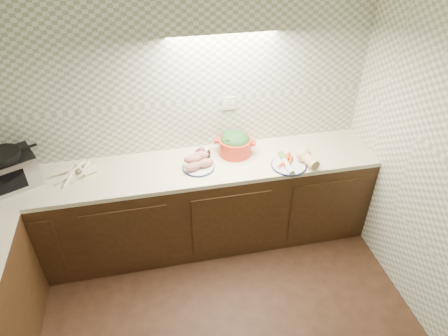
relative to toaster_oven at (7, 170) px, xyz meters
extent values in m
cube|color=white|center=(1.31, -1.55, 1.53)|extent=(3.60, 3.60, 0.05)
cube|color=gray|center=(1.31, 0.22, 0.26)|extent=(3.60, 0.05, 2.60)
cube|color=#BCB994|center=(1.86, 0.24, 0.28)|extent=(0.13, 0.01, 0.12)
cube|color=black|center=(1.31, -0.05, -0.61)|extent=(3.60, 0.60, 0.86)
cube|color=#F4E8BE|center=(1.31, -0.05, -0.16)|extent=(3.60, 0.60, 0.04)
cube|color=black|center=(0.00, 0.01, -0.01)|extent=(0.52, 0.47, 0.26)
cube|color=#A6A6AB|center=(0.07, -0.14, -0.01)|extent=(0.39, 0.19, 0.26)
cube|color=black|center=(0.07, -0.14, -0.01)|extent=(0.25, 0.12, 0.17)
cylinder|color=black|center=(0.00, 0.01, 0.14)|extent=(0.37, 0.37, 0.05)
cone|color=#F5F2C2|center=(0.48, -0.04, -0.12)|extent=(0.11, 0.21, 0.04)
cone|color=#F5F2C2|center=(0.40, 0.05, -0.12)|extent=(0.08, 0.20, 0.04)
cone|color=#F5F2C2|center=(0.58, 0.09, -0.12)|extent=(0.21, 0.14, 0.04)
cone|color=#F5F2C2|center=(0.39, -0.01, -0.12)|extent=(0.09, 0.19, 0.05)
cone|color=#F5F2C2|center=(0.50, -0.04, -0.12)|extent=(0.14, 0.21, 0.05)
cone|color=#F5F2C2|center=(0.48, -0.04, -0.12)|extent=(0.07, 0.17, 0.04)
cone|color=#F5F2C2|center=(0.60, -0.03, -0.12)|extent=(0.11, 0.22, 0.04)
cone|color=#F5F2C2|center=(0.55, 0.08, -0.09)|extent=(0.17, 0.11, 0.04)
cone|color=#F5F2C2|center=(0.55, 0.03, -0.10)|extent=(0.06, 0.18, 0.05)
cone|color=#F5F2C2|center=(0.43, -0.08, -0.10)|extent=(0.12, 0.17, 0.05)
cylinder|color=#141C42|center=(1.52, -0.09, -0.14)|extent=(0.28, 0.28, 0.01)
cylinder|color=silver|center=(1.52, -0.09, -0.13)|extent=(0.26, 0.26, 0.02)
ellipsoid|color=tan|center=(1.48, -0.13, -0.09)|extent=(0.17, 0.13, 0.07)
ellipsoid|color=tan|center=(1.58, -0.10, -0.09)|extent=(0.17, 0.13, 0.07)
ellipsoid|color=tan|center=(1.51, -0.05, -0.09)|extent=(0.17, 0.13, 0.07)
ellipsoid|color=tan|center=(1.48, -0.08, -0.05)|extent=(0.17, 0.13, 0.07)
ellipsoid|color=tan|center=(1.55, -0.04, -0.05)|extent=(0.17, 0.13, 0.07)
cylinder|color=black|center=(1.59, 0.07, -0.12)|extent=(0.14, 0.14, 0.05)
sphere|color=maroon|center=(1.58, 0.07, -0.08)|extent=(0.07, 0.07, 0.07)
sphere|color=white|center=(1.62, 0.08, -0.09)|extent=(0.04, 0.04, 0.04)
cylinder|color=red|center=(1.88, 0.07, -0.07)|extent=(0.39, 0.39, 0.15)
cube|color=red|center=(1.73, 0.13, -0.02)|extent=(0.06, 0.07, 0.02)
cube|color=red|center=(2.04, 0.01, -0.02)|extent=(0.06, 0.07, 0.02)
ellipsoid|color=#2B6227|center=(1.88, 0.07, -0.01)|extent=(0.27, 0.27, 0.15)
cylinder|color=#141C42|center=(2.29, -0.23, -0.14)|extent=(0.31, 0.31, 0.01)
cylinder|color=silver|center=(2.29, -0.23, -0.13)|extent=(0.29, 0.29, 0.02)
cone|color=orange|center=(2.30, -0.19, -0.11)|extent=(0.14, 0.15, 0.03)
cone|color=orange|center=(2.29, -0.22, -0.11)|extent=(0.11, 0.17, 0.03)
cone|color=orange|center=(2.28, -0.21, -0.11)|extent=(0.11, 0.17, 0.03)
cone|color=orange|center=(2.25, -0.19, -0.09)|extent=(0.14, 0.15, 0.03)
cone|color=orange|center=(2.24, -0.19, -0.09)|extent=(0.16, 0.14, 0.03)
cylinder|color=silver|center=(2.27, -0.28, -0.10)|extent=(0.05, 0.20, 0.05)
cylinder|color=#447330|center=(2.27, -0.13, -0.10)|extent=(0.06, 0.12, 0.05)
camera|label=1|loc=(1.16, -2.86, 1.88)|focal=32.00mm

